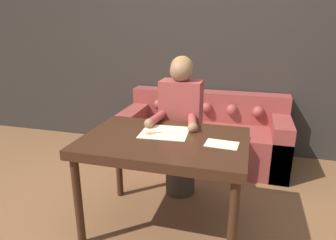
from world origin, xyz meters
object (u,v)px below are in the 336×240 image
Objects in this scene: dining_table at (164,149)px; scissors at (156,133)px; person at (180,129)px; couch at (204,136)px.

scissors reaches higher than dining_table.
dining_table is 0.56m from person.
person is at bearing 90.99° from dining_table.
couch reaches higher than scissors.
couch is 1.37m from scissors.
couch is at bearing 82.42° from person.
person is at bearing 80.58° from scissors.
person is (-0.11, -0.80, 0.36)m from couch.
scissors is (-0.09, 0.08, 0.09)m from dining_table.
person is at bearing -97.58° from couch.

